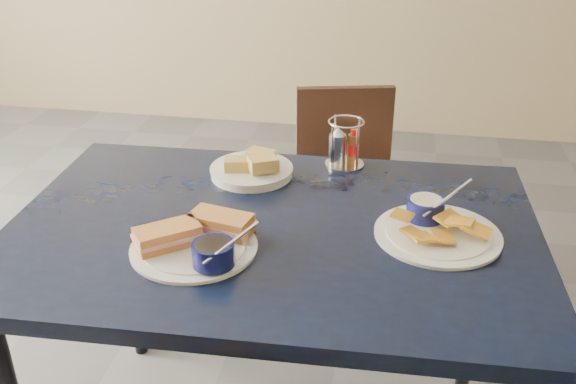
% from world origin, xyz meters
% --- Properties ---
extents(dining_table, '(1.28, 0.88, 0.75)m').
position_xyz_m(dining_table, '(0.24, -0.08, 0.69)').
color(dining_table, black).
rests_on(dining_table, ground).
extents(chair_far, '(0.44, 0.43, 0.78)m').
position_xyz_m(chair_far, '(0.35, 0.84, 0.44)').
color(chair_far, black).
rests_on(chair_far, ground).
extents(sandwich_plate, '(0.31, 0.28, 0.12)m').
position_xyz_m(sandwich_plate, '(0.10, -0.22, 0.77)').
color(sandwich_plate, white).
rests_on(sandwich_plate, dining_table).
extents(plantain_plate, '(0.29, 0.29, 0.12)m').
position_xyz_m(plantain_plate, '(0.62, -0.05, 0.77)').
color(plantain_plate, white).
rests_on(plantain_plate, dining_table).
extents(bread_basket, '(0.22, 0.22, 0.07)m').
position_xyz_m(bread_basket, '(0.14, 0.17, 0.77)').
color(bread_basket, white).
rests_on(bread_basket, dining_table).
extents(condiment_caddy, '(0.11, 0.11, 0.14)m').
position_xyz_m(condiment_caddy, '(0.37, 0.29, 0.81)').
color(condiment_caddy, silver).
rests_on(condiment_caddy, dining_table).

